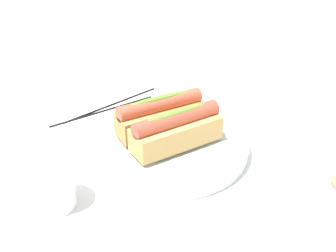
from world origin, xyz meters
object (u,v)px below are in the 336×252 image
serving_bowl (168,143)px  chopstick_near (102,111)px  water_glass (50,181)px  paper_towel_roll (334,230)px  chopstick_far (112,104)px  hotdog_back (176,130)px  hotdog_front (160,115)px

serving_bowl → chopstick_near: (0.02, -0.19, -0.01)m
water_glass → paper_towel_roll: (-0.21, 0.32, 0.02)m
serving_bowl → chopstick_far: serving_bowl is taller
serving_bowl → hotdog_back: (0.00, 0.03, 0.04)m
serving_bowl → hotdog_back: hotdog_back is taller
hotdog_back → paper_towel_roll: (0.00, 0.29, 0.01)m
hotdog_front → chopstick_near: (0.02, -0.16, -0.05)m
hotdog_front → paper_towel_roll: 0.35m
chopstick_near → chopstick_far: same height
hotdog_front → water_glass: bearing=8.6°
chopstick_far → chopstick_near: bearing=18.3°
hotdog_front → paper_towel_roll: (0.01, 0.35, 0.01)m
hotdog_back → chopstick_near: hotdog_back is taller
serving_bowl → hotdog_front: (-0.00, -0.03, 0.04)m
hotdog_front → chopstick_far: bearing=-92.0°
hotdog_back → chopstick_far: bearing=-93.6°
serving_bowl → hotdog_front: hotdog_front is taller
hotdog_front → hotdog_back: bearing=81.5°
hotdog_front → chopstick_near: 0.17m
serving_bowl → paper_towel_roll: bearing=88.7°
hotdog_front → hotdog_back: same height
hotdog_front → chopstick_far: (-0.01, -0.17, -0.05)m
chopstick_far → serving_bowl: bearing=83.6°
water_glass → chopstick_near: bearing=-135.5°
paper_towel_roll → hotdog_front: bearing=-91.9°
paper_towel_roll → water_glass: bearing=-56.6°
paper_towel_roll → hotdog_back: bearing=-90.6°
serving_bowl → chopstick_far: size_ratio=1.25×
hotdog_front → serving_bowl: bearing=81.5°
hotdog_front → hotdog_back: (0.01, 0.05, 0.00)m
serving_bowl → chopstick_near: serving_bowl is taller
serving_bowl → chopstick_near: bearing=-83.9°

